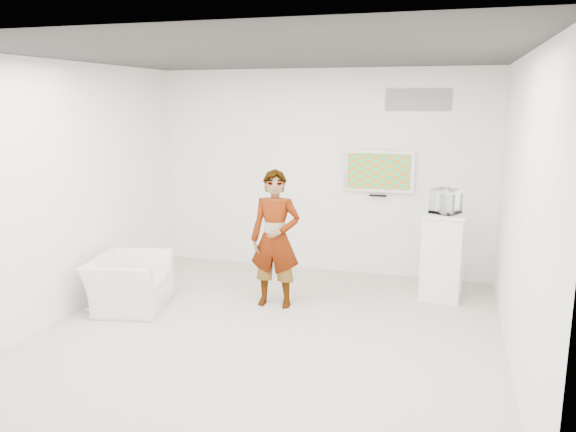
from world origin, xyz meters
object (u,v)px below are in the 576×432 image
object	(u,v)px
armchair	(129,283)
floor_uplight	(449,276)
person	(275,239)
pedestal	(443,256)
tv	(379,171)

from	to	relation	value
armchair	floor_uplight	distance (m)	4.30
person	armchair	xyz separation A→B (m)	(-1.72, -0.59, -0.54)
person	pedestal	distance (m)	2.19
tv	floor_uplight	bearing A→B (deg)	-14.49
pedestal	floor_uplight	xyz separation A→B (m)	(0.10, 0.49, -0.42)
tv	floor_uplight	world-z (taller)	tv
pedestal	tv	bearing A→B (deg)	141.05
person	tv	bearing A→B (deg)	54.07
person	floor_uplight	size ratio (longest dim) A/B	5.65
tv	floor_uplight	distance (m)	1.77
person	pedestal	bearing A→B (deg)	20.18
armchair	floor_uplight	world-z (taller)	armchair
tv	pedestal	xyz separation A→B (m)	(0.95, -0.77, -0.98)
armchair	person	bearing A→B (deg)	-82.19
armchair	pedestal	bearing A→B (deg)	-79.98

